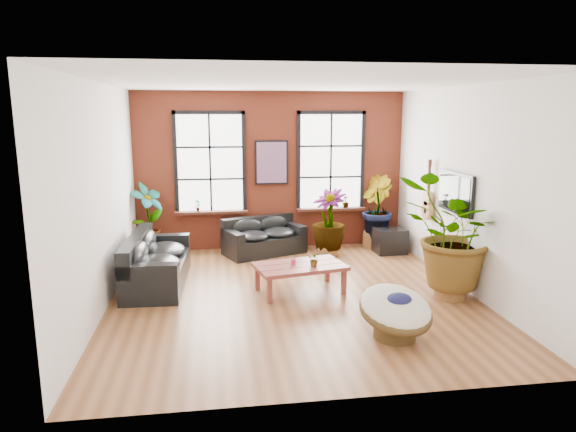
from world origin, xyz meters
name	(u,v)px	position (x,y,z in m)	size (l,w,h in m)	color
room	(292,192)	(0.00, 0.15, 1.75)	(6.04, 6.54, 3.54)	brown
sofa_back	(263,237)	(-0.24, 2.74, 0.36)	(1.90, 1.42, 0.79)	black
sofa_left	(154,262)	(-2.37, 0.92, 0.41)	(1.04, 2.31, 0.90)	black
coffee_table	(300,268)	(0.15, 0.17, 0.43)	(1.65, 1.15, 0.58)	brown
papasan_chair	(396,311)	(1.13, -1.84, 0.39)	(1.23, 1.24, 0.76)	#503B1C
poster	(272,162)	(0.00, 3.18, 1.95)	(0.74, 0.06, 0.98)	black
tv_wall_unit	(447,196)	(2.93, 0.60, 1.54)	(0.13, 1.86, 1.20)	black
media_box	(390,241)	(2.51, 2.36, 0.27)	(0.67, 0.57, 0.54)	black
pot_back_left	(149,248)	(-2.69, 2.83, 0.19)	(0.70, 0.70, 0.38)	brown
pot_back_right	(374,239)	(2.31, 2.89, 0.18)	(0.51, 0.51, 0.36)	brown
pot_right_wall	(450,286)	(2.58, -0.48, 0.19)	(0.65, 0.65, 0.39)	brown
pot_mid	(328,248)	(1.12, 2.36, 0.16)	(0.56, 0.56, 0.32)	brown
floor_plant_back_left	(149,217)	(-2.67, 2.82, 0.87)	(0.76, 0.52, 1.45)	#144C1B
floor_plant_back_right	(375,208)	(2.34, 2.92, 0.90)	(0.83, 0.67, 1.51)	#144C1B
floor_plant_right_wall	(453,234)	(2.56, -0.49, 1.09)	(1.67, 1.45, 1.86)	#144C1B
floor_plant_mid	(329,219)	(1.14, 2.39, 0.79)	(0.73, 0.73, 1.30)	#144C1B
table_plant	(314,260)	(0.37, 0.03, 0.60)	(0.22, 0.19, 0.24)	#144C1B
sill_plant_left	(198,205)	(-1.65, 3.13, 1.04)	(0.14, 0.10, 0.27)	#144C1B
sill_plant_right	(346,202)	(1.70, 3.13, 1.04)	(0.15, 0.15, 0.27)	#144C1B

